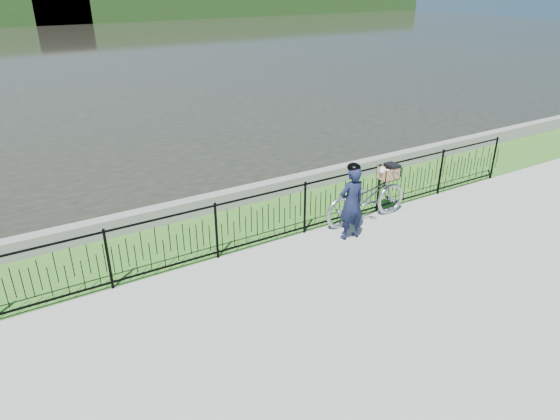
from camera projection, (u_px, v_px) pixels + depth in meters
ground at (308, 282)px, 8.83m from camera, size 120.00×120.00×0.00m
grass_strip at (241, 225)px, 10.84m from camera, size 60.00×2.00×0.01m
water at (39, 55)px, 34.36m from camera, size 120.00×120.00×0.00m
quay_wall at (220, 201)px, 11.53m from camera, size 60.00×0.30×0.40m
fence at (263, 219)px, 9.83m from camera, size 14.00×0.06×1.15m
far_treeline at (0, 11)px, 54.61m from camera, size 120.00×6.00×3.00m
far_building_right at (61, 9)px, 56.23m from camera, size 6.00×3.00×3.20m
bicycle_rig at (367, 197)px, 10.85m from camera, size 2.12×0.74×1.21m
cyclist at (351, 202)px, 10.00m from camera, size 0.59×0.41×1.62m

